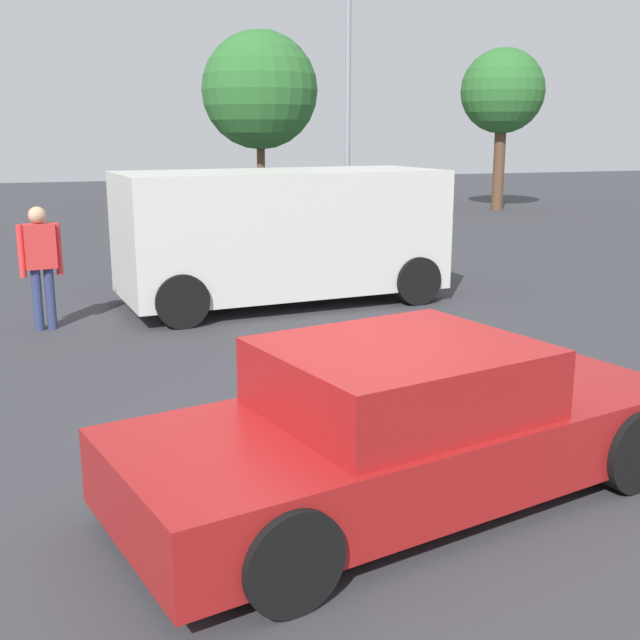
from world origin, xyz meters
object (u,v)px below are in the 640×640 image
sedan_foreground (407,426)px  van_white (281,232)px  light_post_near (348,42)px  pedestrian (41,257)px

sedan_foreground → van_white: bearing=68.5°
sedan_foreground → light_post_near: light_post_near is taller
sedan_foreground → pedestrian: (-2.48, 6.29, 0.45)m
van_white → pedestrian: size_ratio=3.03×
pedestrian → sedan_foreground: bearing=13.2°
sedan_foreground → light_post_near: 16.27m
van_white → light_post_near: bearing=-122.5°
van_white → light_post_near: size_ratio=0.70×
sedan_foreground → van_white: van_white is taller
sedan_foreground → van_white: 7.00m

